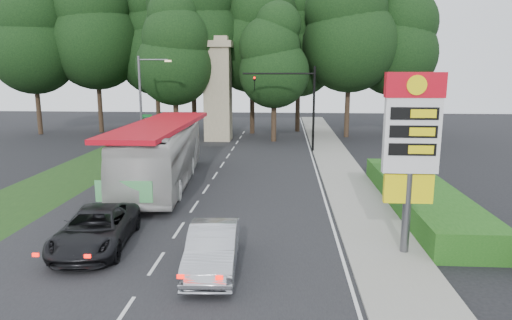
# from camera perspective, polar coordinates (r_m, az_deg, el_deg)

# --- Properties ---
(ground) EXTENTS (120.00, 120.00, 0.00)m
(ground) POSITION_cam_1_polar(r_m,az_deg,el_deg) (16.92, -12.79, -13.26)
(ground) COLOR black
(ground) RESTS_ON ground
(road_surface) EXTENTS (14.00, 80.00, 0.02)m
(road_surface) POSITION_cam_1_polar(r_m,az_deg,el_deg) (27.99, -5.92, -3.13)
(road_surface) COLOR black
(road_surface) RESTS_ON ground
(sidewalk_right) EXTENTS (3.00, 80.00, 0.12)m
(sidewalk_right) POSITION_cam_1_polar(r_m,az_deg,el_deg) (27.88, 11.61, -3.27)
(sidewalk_right) COLOR gray
(sidewalk_right) RESTS_ON ground
(grass_verge_left) EXTENTS (5.00, 50.00, 0.02)m
(grass_verge_left) POSITION_cam_1_polar(r_m,az_deg,el_deg) (36.30, -19.27, -0.38)
(grass_verge_left) COLOR #193814
(grass_verge_left) RESTS_ON ground
(hedge) EXTENTS (3.00, 14.00, 1.20)m
(hedge) POSITION_cam_1_polar(r_m,az_deg,el_deg) (24.59, 19.89, -4.37)
(hedge) COLOR #1B4C14
(hedge) RESTS_ON ground
(gas_station_pylon) EXTENTS (2.10, 0.45, 6.85)m
(gas_station_pylon) POSITION_cam_1_polar(r_m,az_deg,el_deg) (17.52, 18.87, 2.48)
(gas_station_pylon) COLOR #59595E
(gas_station_pylon) RESTS_ON ground
(traffic_signal_mast) EXTENTS (6.10, 0.35, 7.20)m
(traffic_signal_mast) POSITION_cam_1_polar(r_m,az_deg,el_deg) (38.81, 5.30, 7.86)
(traffic_signal_mast) COLOR black
(traffic_signal_mast) RESTS_ON ground
(streetlight_signs) EXTENTS (2.75, 0.98, 8.00)m
(streetlight_signs) POSITION_cam_1_polar(r_m,az_deg,el_deg) (38.60, -13.93, 7.22)
(streetlight_signs) COLOR #59595E
(streetlight_signs) RESTS_ON ground
(monument) EXTENTS (3.00, 3.00, 10.05)m
(monument) POSITION_cam_1_polar(r_m,az_deg,el_deg) (45.25, -4.79, 8.90)
(monument) COLOR gray
(monument) RESTS_ON ground
(tree_far_west) EXTENTS (8.96, 8.96, 17.60)m
(tree_far_west) POSITION_cam_1_polar(r_m,az_deg,el_deg) (54.77, -26.25, 14.06)
(tree_far_west) COLOR #2D2116
(tree_far_west) RESTS_ON ground
(tree_west_mid) EXTENTS (9.80, 9.80, 19.25)m
(tree_west_mid) POSITION_cam_1_polar(r_m,az_deg,el_deg) (54.03, -19.52, 15.68)
(tree_west_mid) COLOR #2D2116
(tree_west_mid) RESTS_ON ground
(tree_west_near) EXTENTS (8.40, 8.40, 16.50)m
(tree_west_near) POSITION_cam_1_polar(r_m,az_deg,el_deg) (53.84, -12.47, 14.28)
(tree_west_near) COLOR #2D2116
(tree_west_near) RESTS_ON ground
(tree_center_left) EXTENTS (10.08, 10.08, 19.80)m
(tree_center_left) POSITION_cam_1_polar(r_m,az_deg,el_deg) (48.95, -8.03, 17.12)
(tree_center_left) COLOR #2D2116
(tree_center_left) RESTS_ON ground
(tree_center_right) EXTENTS (9.24, 9.24, 18.15)m
(tree_center_right) POSITION_cam_1_polar(r_m,az_deg,el_deg) (50.03, -0.50, 15.94)
(tree_center_right) COLOR #2D2116
(tree_center_right) RESTS_ON ground
(tree_east_near) EXTENTS (8.12, 8.12, 15.95)m
(tree_east_near) POSITION_cam_1_polar(r_m,az_deg,el_deg) (51.82, 5.37, 14.25)
(tree_east_near) COLOR #2D2116
(tree_east_near) RESTS_ON ground
(tree_east_mid) EXTENTS (9.52, 9.52, 18.70)m
(tree_east_mid) POSITION_cam_1_polar(r_m,az_deg,el_deg) (48.36, 11.73, 16.27)
(tree_east_mid) COLOR #2D2116
(tree_east_mid) RESTS_ON ground
(tree_far_east) EXTENTS (8.68, 8.68, 17.05)m
(tree_far_east) POSITION_cam_1_polar(r_m,az_deg,el_deg) (51.13, 17.10, 14.61)
(tree_far_east) COLOR #2D2116
(tree_far_east) RESTS_ON ground
(tree_monument_left) EXTENTS (7.28, 7.28, 14.30)m
(tree_monument_left) POSITION_cam_1_polar(r_m,az_deg,el_deg) (45.03, -10.23, 13.30)
(tree_monument_left) COLOR #2D2116
(tree_monument_left) RESTS_ON ground
(tree_monument_right) EXTENTS (6.72, 6.72, 13.20)m
(tree_monument_right) POSITION_cam_1_polar(r_m,az_deg,el_deg) (44.26, 2.29, 12.64)
(tree_monument_right) COLOR #2D2116
(tree_monument_right) RESTS_ON ground
(transit_bus) EXTENTS (4.40, 13.89, 3.80)m
(transit_bus) POSITION_cam_1_polar(r_m,az_deg,el_deg) (28.20, -11.70, 0.73)
(transit_bus) COLOR silver
(transit_bus) RESTS_ON ground
(sedan_silver) EXTENTS (1.94, 4.86, 1.57)m
(sedan_silver) POSITION_cam_1_polar(r_m,az_deg,el_deg) (16.33, -5.43, -10.93)
(sedan_silver) COLOR #B3B5BB
(sedan_silver) RESTS_ON ground
(suv_charcoal) EXTENTS (3.13, 5.76, 1.53)m
(suv_charcoal) POSITION_cam_1_polar(r_m,az_deg,el_deg) (19.24, -19.37, -8.12)
(suv_charcoal) COLOR black
(suv_charcoal) RESTS_ON ground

